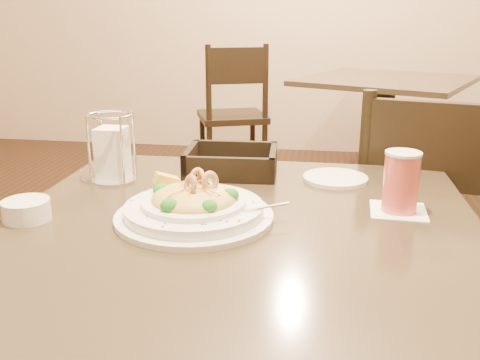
# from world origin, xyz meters

# --- Properties ---
(main_table) EXTENTS (0.90, 0.90, 0.74)m
(main_table) POSITION_xyz_m (0.00, 0.00, 0.51)
(main_table) COLOR black
(main_table) RESTS_ON ground
(background_table) EXTENTS (1.19, 1.19, 0.74)m
(background_table) POSITION_xyz_m (0.51, 2.39, 0.51)
(background_table) COLOR black
(background_table) RESTS_ON ground
(dining_chair_near) EXTENTS (0.51, 0.51, 0.93)m
(dining_chair_near) POSITION_xyz_m (0.47, 0.56, 0.50)
(dining_chair_near) COLOR black
(dining_chair_near) RESTS_ON ground
(dining_chair_far) EXTENTS (0.54, 0.54, 0.93)m
(dining_chair_far) POSITION_xyz_m (-0.43, 2.50, 0.50)
(dining_chair_far) COLOR black
(dining_chair_far) RESTS_ON ground
(pasta_bowl) EXTENTS (0.33, 0.30, 0.10)m
(pasta_bowl) POSITION_xyz_m (-0.09, 0.01, 0.77)
(pasta_bowl) COLOR white
(pasta_bowl) RESTS_ON main_table
(drink_glass) EXTENTS (0.11, 0.11, 0.12)m
(drink_glass) POSITION_xyz_m (0.30, 0.11, 0.80)
(drink_glass) COLOR white
(drink_glass) RESTS_ON main_table
(bread_basket) EXTENTS (0.23, 0.19, 0.06)m
(bread_basket) POSITION_xyz_m (-0.07, 0.33, 0.76)
(bread_basket) COLOR black
(bread_basket) RESTS_ON main_table
(napkin_caddy) EXTENTS (0.10, 0.10, 0.16)m
(napkin_caddy) POSITION_xyz_m (-0.33, 0.22, 0.81)
(napkin_caddy) COLOR silver
(napkin_caddy) RESTS_ON main_table
(side_plate) EXTENTS (0.18, 0.18, 0.01)m
(side_plate) POSITION_xyz_m (0.18, 0.30, 0.75)
(side_plate) COLOR white
(side_plate) RESTS_ON main_table
(butter_ramekin) EXTENTS (0.10, 0.10, 0.04)m
(butter_ramekin) POSITION_xyz_m (-0.40, -0.04, 0.76)
(butter_ramekin) COLOR white
(butter_ramekin) RESTS_ON main_table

